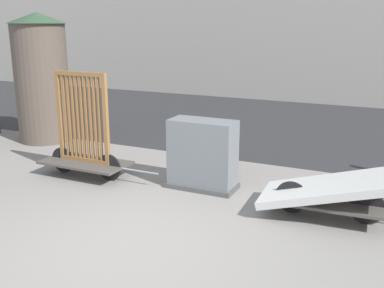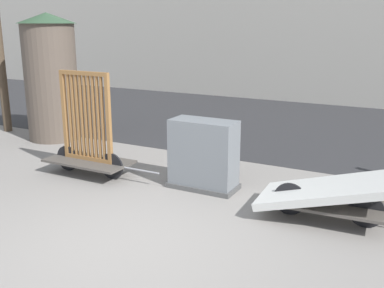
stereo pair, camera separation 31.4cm
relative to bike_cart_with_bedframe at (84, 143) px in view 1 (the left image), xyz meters
The scene contains 6 objects.
ground_plane 2.87m from the bike_cart_with_bedframe, 41.66° to the right, with size 60.00×60.00×0.00m, color gray.
road_strip 6.12m from the bike_cart_with_bedframe, 69.83° to the left, with size 56.00×7.32×0.01m.
bike_cart_with_bedframe is the anchor object (origin of this frame).
bike_cart_with_mattress 4.21m from the bike_cart_with_bedframe, ahead, with size 2.45×1.06×0.76m.
utility_cabinet 2.15m from the bike_cart_with_bedframe, ahead, with size 1.14×0.56×1.15m.
advertising_column 3.14m from the bike_cart_with_bedframe, 145.56° to the left, with size 1.33×1.33×2.89m.
Camera 1 is at (2.87, -4.23, 2.66)m, focal length 42.00 mm.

